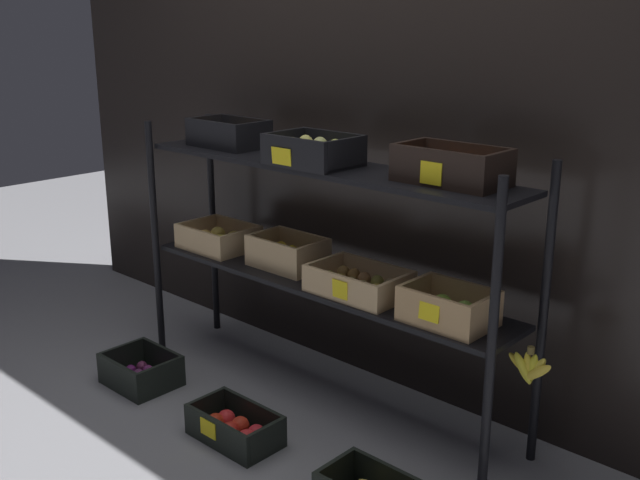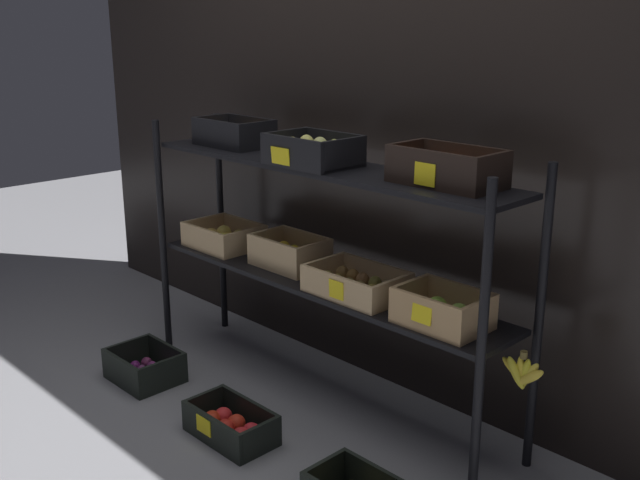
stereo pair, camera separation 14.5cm
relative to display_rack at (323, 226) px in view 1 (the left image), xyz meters
name	(u,v)px [view 1 (the left image)]	position (x,y,z in m)	size (l,w,h in m)	color
ground_plane	(320,395)	(-0.01, 0.00, -0.75)	(10.00, 10.00, 0.00)	gray
storefront_wall	(380,135)	(-0.01, 0.37, 0.32)	(4.17, 0.12, 2.14)	black
display_rack	(323,226)	(0.00, 0.00, 0.00)	(1.91, 0.37, 1.12)	black
crate_ground_plum	(141,374)	(-0.66, -0.45, -0.70)	(0.30, 0.25, 0.14)	black
crate_ground_apple_red	(235,428)	(-0.01, -0.47, -0.70)	(0.36, 0.21, 0.12)	black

